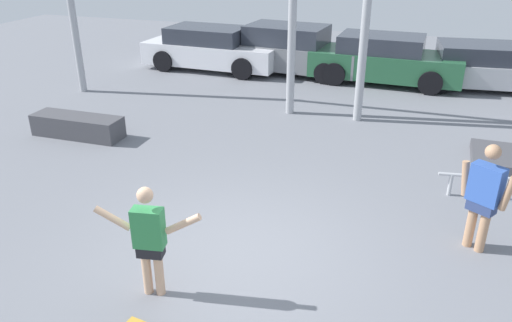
# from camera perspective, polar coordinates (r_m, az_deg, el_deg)

# --- Properties ---
(ground_plane) EXTENTS (36.00, 36.00, 0.00)m
(ground_plane) POSITION_cam_1_polar(r_m,az_deg,el_deg) (7.26, -1.93, -10.46)
(ground_plane) COLOR slate
(skateboarder) EXTENTS (1.32, 0.31, 1.51)m
(skateboarder) POSITION_cam_1_polar(r_m,az_deg,el_deg) (6.21, -12.09, -8.51)
(skateboarder) COLOR #DBAD89
(skateboarder) RESTS_ON ground_plane
(grind_box) EXTENTS (2.07, 0.63, 0.48)m
(grind_box) POSITION_cam_1_polar(r_m,az_deg,el_deg) (11.84, -19.70, 3.78)
(grind_box) COLOR #47474C
(grind_box) RESTS_ON ground_plane
(parked_car_white) EXTENTS (4.58, 2.04, 1.38)m
(parked_car_white) POSITION_cam_1_polar(r_m,az_deg,el_deg) (16.91, -5.12, 12.64)
(parked_car_white) COLOR white
(parked_car_white) RESTS_ON ground_plane
(parked_car_grey) EXTENTS (4.67, 2.30, 1.50)m
(parked_car_grey) POSITION_cam_1_polar(r_m,az_deg,el_deg) (16.48, 3.93, 12.53)
(parked_car_grey) COLOR slate
(parked_car_grey) RESTS_ON ground_plane
(parked_car_green) EXTENTS (4.48, 2.03, 1.42)m
(parked_car_green) POSITION_cam_1_polar(r_m,az_deg,el_deg) (15.74, 14.47, 11.14)
(parked_car_green) COLOR #28603D
(parked_car_green) RESTS_ON ground_plane
(parked_car_silver) EXTENTS (4.41, 2.31, 1.26)m
(parked_car_silver) POSITION_cam_1_polar(r_m,az_deg,el_deg) (16.19, 24.55, 9.79)
(parked_car_silver) COLOR #B7BABF
(parked_car_silver) RESTS_ON ground_plane
(bystander) EXTENTS (0.71, 0.49, 1.63)m
(bystander) POSITION_cam_1_polar(r_m,az_deg,el_deg) (7.59, 24.61, -3.49)
(bystander) COLOR tan
(bystander) RESTS_ON ground_plane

